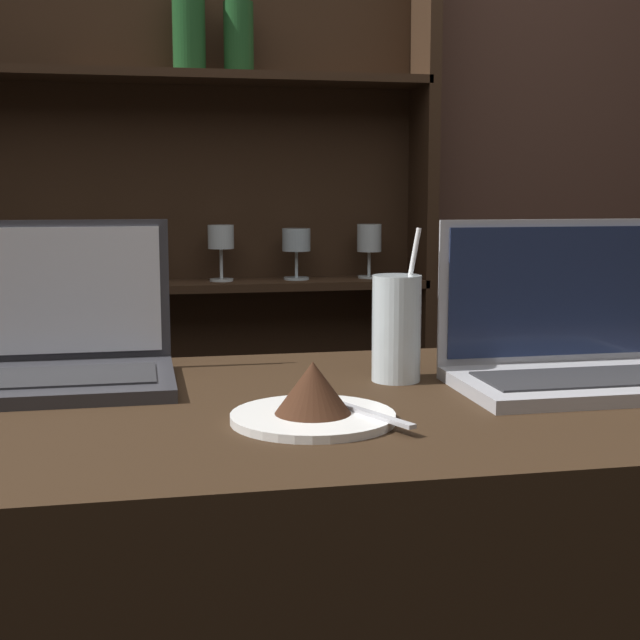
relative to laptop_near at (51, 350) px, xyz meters
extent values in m
cube|color=#4C3328|center=(0.38, 1.04, 0.24)|extent=(7.00, 0.06, 2.70)
cube|color=#332114|center=(0.84, 0.92, -0.11)|extent=(0.03, 0.18, 2.00)
cube|color=#332114|center=(0.23, 1.00, -0.11)|extent=(1.25, 0.02, 2.00)
cube|color=#332114|center=(0.23, 0.92, -0.51)|extent=(1.21, 0.18, 0.02)
cube|color=#332114|center=(0.23, 0.92, -0.01)|extent=(1.21, 0.18, 0.02)
cube|color=#332114|center=(0.23, 0.92, 0.49)|extent=(1.21, 0.18, 0.02)
cylinder|color=silver|center=(-0.05, 0.92, 0.00)|extent=(0.05, 0.05, 0.01)
cylinder|color=silver|center=(-0.05, 0.92, 0.04)|extent=(0.01, 0.01, 0.07)
cylinder|color=silver|center=(-0.05, 0.92, 0.11)|extent=(0.06, 0.06, 0.06)
cylinder|color=silver|center=(0.13, 0.92, 0.00)|extent=(0.05, 0.05, 0.01)
cylinder|color=silver|center=(0.13, 0.92, 0.04)|extent=(0.01, 0.01, 0.08)
cylinder|color=silver|center=(0.13, 0.92, 0.11)|extent=(0.06, 0.06, 0.07)
cylinder|color=silver|center=(0.32, 0.92, 0.00)|extent=(0.06, 0.06, 0.01)
cylinder|color=silver|center=(0.32, 0.92, 0.04)|extent=(0.01, 0.01, 0.07)
cylinder|color=silver|center=(0.32, 0.92, 0.11)|extent=(0.06, 0.06, 0.06)
cylinder|color=silver|center=(0.51, 0.92, 0.00)|extent=(0.06, 0.06, 0.01)
cylinder|color=silver|center=(0.51, 0.92, 0.04)|extent=(0.01, 0.01, 0.07)
cylinder|color=silver|center=(0.51, 0.92, 0.10)|extent=(0.07, 0.07, 0.06)
cylinder|color=silver|center=(0.70, 0.92, 0.00)|extent=(0.06, 0.06, 0.01)
cylinder|color=silver|center=(0.70, 0.92, 0.04)|extent=(0.01, 0.01, 0.06)
cylinder|color=silver|center=(0.70, 0.92, 0.10)|extent=(0.06, 0.06, 0.07)
cylinder|color=#1E4C23|center=(0.26, 0.92, 0.60)|extent=(0.08, 0.08, 0.20)
cylinder|color=#1E4C23|center=(0.37, 0.92, 0.58)|extent=(0.07, 0.07, 0.17)
cube|color=#333338|center=(0.00, -0.04, -0.04)|extent=(0.34, 0.24, 0.02)
cube|color=#28282B|center=(0.00, -0.05, -0.03)|extent=(0.29, 0.13, 0.00)
cube|color=#333338|center=(0.00, 0.08, 0.07)|extent=(0.34, 0.00, 0.21)
cube|color=white|center=(0.00, 0.08, 0.07)|extent=(0.31, 0.01, 0.19)
cube|color=#ADADB2|center=(0.71, -0.19, -0.04)|extent=(0.34, 0.22, 0.02)
cube|color=#28282B|center=(0.71, -0.20, -0.03)|extent=(0.29, 0.12, 0.00)
cube|color=#ADADB2|center=(0.71, -0.08, 0.08)|extent=(0.34, 0.00, 0.21)
cube|color=#1E2847|center=(0.71, -0.08, 0.08)|extent=(0.32, 0.01, 0.19)
cylinder|color=white|center=(0.32, -0.28, -0.04)|extent=(0.20, 0.20, 0.01)
cone|color=#381E11|center=(0.32, -0.28, -0.01)|extent=(0.09, 0.09, 0.06)
cube|color=#B7B7BC|center=(0.37, -0.30, -0.03)|extent=(0.08, 0.16, 0.00)
cylinder|color=silver|center=(0.48, -0.08, 0.03)|extent=(0.07, 0.07, 0.15)
cylinder|color=white|center=(0.49, -0.08, 0.06)|extent=(0.04, 0.01, 0.22)
camera|label=1|loc=(0.13, -1.28, 0.22)|focal=50.00mm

